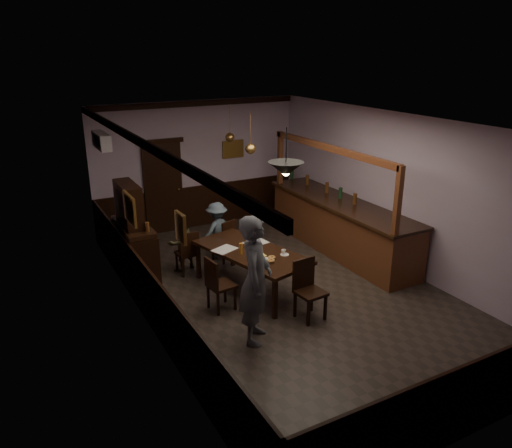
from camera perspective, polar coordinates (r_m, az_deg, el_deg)
room at (r=8.47m, az=3.59°, el=1.42°), size 5.01×8.01×3.01m
dining_table at (r=8.81m, az=-0.53°, el=-3.44°), size 1.51×2.38×0.75m
chair_far_left at (r=9.56m, az=-7.77°, el=-3.07°), size 0.40×0.40×0.88m
chair_far_right at (r=10.07m, az=-3.48°, el=-1.70°), size 0.49×0.49×0.88m
chair_near at (r=8.05m, az=5.91°, el=-7.09°), size 0.46×0.46×0.98m
chair_side at (r=8.22m, az=-4.46°, el=-6.66°), size 0.44×0.44×0.93m
person_standing at (r=7.21m, az=-0.06°, el=-6.40°), size 0.80×0.85×1.95m
person_seated_left at (r=9.74m, az=-8.64°, el=-2.08°), size 0.66×0.57×1.15m
person_seated_right at (r=10.22m, az=-4.49°, el=-0.73°), size 0.86×0.65×1.18m
newspaper_left at (r=8.84m, az=-3.62°, el=-2.92°), size 0.50×0.44×0.01m
newspaper_right at (r=9.13m, az=-0.02°, el=-2.14°), size 0.46×0.36×0.01m
napkin at (r=8.59m, az=0.58°, el=-3.59°), size 0.18×0.18×0.00m
saucer at (r=8.62m, az=3.29°, el=-3.51°), size 0.15×0.15×0.01m
coffee_cup at (r=8.62m, az=3.16°, el=-3.19°), size 0.10×0.10×0.07m
pastry_plate at (r=8.39m, az=1.42°, el=-4.14°), size 0.22×0.22×0.01m
pastry_ring_a at (r=8.31m, az=1.69°, el=-4.20°), size 0.13×0.13×0.04m
pastry_ring_b at (r=8.42m, az=1.81°, el=-3.84°), size 0.13×0.13×0.04m
soda_can at (r=8.68m, az=0.22°, el=-2.93°), size 0.07×0.07×0.12m
beer_glass at (r=8.61m, az=-1.75°, el=-2.84°), size 0.06×0.06×0.20m
water_glass at (r=8.83m, az=-0.34°, el=-2.41°), size 0.06×0.06×0.15m
pepper_mill at (r=8.03m, az=0.78°, el=-4.79°), size 0.04×0.04×0.14m
sideboard at (r=9.43m, az=-13.76°, el=-2.03°), size 0.50×1.41×1.87m
bar_counter at (r=10.68m, az=9.60°, el=-0.09°), size 0.96×4.13×2.32m
door_back at (r=11.70m, az=-10.54°, el=3.99°), size 0.90×0.06×2.10m
ac_unit at (r=10.04m, az=-17.25°, el=9.08°), size 0.20×0.85×0.30m
picture_left_small at (r=5.87m, az=-8.60°, el=-0.41°), size 0.04×0.28×0.36m
picture_left_large at (r=8.20m, az=-14.23°, el=1.71°), size 0.04×0.62×0.48m
picture_back at (r=12.18m, az=-2.64°, el=8.55°), size 0.55×0.04×0.42m
pendant_iron at (r=7.74m, az=3.43°, el=6.30°), size 0.56×0.56×0.75m
pendant_brass_mid at (r=9.60m, az=-0.63°, el=8.57°), size 0.20×0.20×0.81m
pendant_brass_far at (r=10.86m, az=-3.01°, el=9.85°), size 0.20×0.20×0.81m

